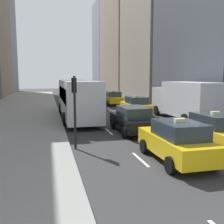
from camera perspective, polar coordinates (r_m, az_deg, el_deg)
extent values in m
cube|color=gray|center=(29.71, -19.48, 0.50)|extent=(8.00, 66.00, 0.15)
cube|color=white|center=(11.59, 6.18, -10.22)|extent=(0.12, 2.00, 0.01)
cube|color=white|center=(17.16, -0.68, -4.27)|extent=(0.12, 2.00, 0.01)
cube|color=white|center=(22.95, -4.08, -1.25)|extent=(0.12, 2.00, 0.01)
cube|color=white|center=(28.83, -6.10, 0.55)|extent=(0.12, 2.00, 0.01)
cube|color=white|center=(34.75, -7.43, 1.74)|extent=(0.12, 2.00, 0.01)
cube|color=white|center=(40.69, -8.38, 2.58)|extent=(0.12, 2.00, 0.01)
cube|color=white|center=(46.64, -9.09, 3.21)|extent=(0.12, 2.00, 0.01)
cube|color=white|center=(52.61, -9.63, 3.69)|extent=(0.12, 2.00, 0.01)
cube|color=white|center=(12.78, 18.21, -8.85)|extent=(0.12, 2.00, 0.01)
cube|color=white|center=(17.99, 8.06, -3.79)|extent=(0.12, 2.00, 0.01)
cube|color=white|center=(23.58, 2.64, -1.00)|extent=(0.12, 2.00, 0.01)
cube|color=white|center=(29.33, -0.67, 0.72)|extent=(0.12, 2.00, 0.01)
cube|color=white|center=(35.16, -2.89, 1.86)|extent=(0.12, 2.00, 0.01)
cube|color=white|center=(41.04, -4.48, 2.68)|extent=(0.12, 2.00, 0.01)
cube|color=white|center=(46.96, -5.67, 3.30)|extent=(0.12, 2.00, 0.01)
cube|color=white|center=(52.89, -6.60, 3.77)|extent=(0.12, 2.00, 0.01)
cube|color=white|center=(19.20, 15.85, -3.29)|extent=(0.12, 2.00, 0.01)
cube|color=white|center=(24.51, 8.93, -0.75)|extent=(0.12, 2.00, 0.01)
cube|color=white|center=(30.08, 4.53, 0.87)|extent=(0.12, 2.00, 0.01)
cube|color=white|center=(35.79, 1.51, 1.97)|extent=(0.12, 2.00, 0.01)
cube|color=white|center=(41.59, -0.67, 2.77)|extent=(0.12, 2.00, 0.01)
cube|color=white|center=(47.43, -2.32, 3.37)|extent=(0.12, 2.00, 0.01)
cube|color=white|center=(53.31, -3.61, 3.84)|extent=(0.12, 2.00, 0.01)
cube|color=gray|center=(43.26, 8.42, 16.11)|extent=(6.00, 14.55, 19.92)
cube|color=gray|center=(60.51, 1.98, 19.86)|extent=(6.00, 18.00, 32.66)
cube|color=gray|center=(74.03, -1.26, 13.99)|extent=(6.00, 11.11, 23.40)
cube|color=yellow|center=(24.80, 5.14, 1.05)|extent=(1.80, 4.40, 0.76)
cube|color=#28333D|center=(24.48, 5.36, 2.60)|extent=(1.58, 2.29, 0.64)
cube|color=#F2E599|center=(24.45, 5.37, 3.52)|extent=(0.44, 0.20, 0.14)
cylinder|color=black|center=(25.86, 2.26, 0.50)|extent=(0.22, 0.66, 0.66)
cylinder|color=black|center=(26.42, 6.02, 0.61)|extent=(0.22, 0.66, 0.66)
cylinder|color=black|center=(23.28, 4.12, -0.32)|extent=(0.22, 0.66, 0.66)
cylinder|color=black|center=(23.89, 8.23, -0.17)|extent=(0.22, 0.66, 0.66)
cube|color=yellow|center=(11.50, 13.70, -6.88)|extent=(1.80, 4.40, 0.76)
cube|color=#28333D|center=(11.12, 14.44, -3.71)|extent=(1.58, 2.29, 0.64)
cube|color=#F2E599|center=(11.05, 14.51, -1.73)|extent=(0.44, 0.20, 0.14)
cylinder|color=black|center=(12.44, 7.01, -7.42)|extent=(0.22, 0.66, 0.66)
cylinder|color=black|center=(13.18, 14.40, -6.76)|extent=(0.22, 0.66, 0.66)
cylinder|color=black|center=(10.05, 12.63, -11.25)|extent=(0.22, 0.66, 0.66)
cylinder|color=black|center=(10.95, 21.24, -10.02)|extent=(0.22, 0.66, 0.66)
cube|color=yellow|center=(33.38, 0.14, 2.78)|extent=(1.80, 4.40, 0.76)
cube|color=#28333D|center=(33.07, 0.25, 3.95)|extent=(1.58, 2.29, 0.64)
cube|color=#F2E599|center=(33.05, 0.25, 4.62)|extent=(0.44, 0.20, 0.14)
cylinder|color=black|center=(34.54, -1.86, 2.31)|extent=(0.22, 0.66, 0.66)
cylinder|color=black|center=(34.95, 1.03, 2.37)|extent=(0.22, 0.66, 0.66)
cylinder|color=black|center=(31.88, -0.84, 1.86)|extent=(0.22, 0.66, 0.66)
cylinder|color=black|center=(32.33, 2.27, 1.94)|extent=(0.22, 0.66, 0.66)
cube|color=yellow|center=(14.27, 20.76, -4.35)|extent=(1.80, 4.40, 0.76)
cube|color=#28333D|center=(13.93, 21.51, -1.74)|extent=(1.58, 2.29, 0.64)
cube|color=#F2E599|center=(13.88, 21.59, -0.15)|extent=(0.44, 0.20, 0.14)
cylinder|color=black|center=(15.01, 14.89, -5.01)|extent=(0.22, 0.66, 0.66)
cylinder|color=black|center=(15.94, 20.60, -4.51)|extent=(0.22, 0.66, 0.66)
cylinder|color=black|center=(12.76, 20.80, -7.49)|extent=(0.22, 0.66, 0.66)
cube|color=black|center=(16.92, 4.34, -2.11)|extent=(1.80, 4.81, 0.72)
cube|color=#28333D|center=(16.55, 4.67, 0.05)|extent=(1.58, 2.50, 0.64)
cylinder|color=black|center=(18.15, 0.16, -2.57)|extent=(0.22, 0.66, 0.66)
cylinder|color=black|center=(18.66, 5.53, -2.33)|extent=(0.22, 0.66, 0.66)
cylinder|color=black|center=(15.33, 2.85, -4.49)|extent=(0.22, 0.66, 0.66)
cylinder|color=black|center=(15.93, 9.08, -4.12)|extent=(0.22, 0.66, 0.66)
cube|color=silver|center=(22.53, -7.63, 3.13)|extent=(2.50, 11.60, 2.90)
cube|color=#28333D|center=(28.22, -8.91, 4.72)|extent=(2.30, 0.12, 1.40)
cube|color=#28333D|center=(22.40, -10.73, 3.94)|extent=(0.08, 9.86, 1.10)
cube|color=yellow|center=(28.19, -8.95, 6.55)|extent=(1.50, 0.10, 0.36)
cylinder|color=black|center=(26.13, -11.16, 0.81)|extent=(0.30, 1.00, 1.00)
cylinder|color=black|center=(26.36, -5.73, 0.97)|extent=(0.30, 1.00, 1.00)
cylinder|color=black|center=(19.42, -10.21, -1.51)|extent=(0.30, 1.00, 1.00)
cylinder|color=black|center=(19.72, -2.94, -1.26)|extent=(0.30, 1.00, 1.00)
cube|color=silver|center=(24.94, 11.95, 2.77)|extent=(2.10, 2.40, 2.10)
cube|color=#28333D|center=(25.95, 10.87, 3.65)|extent=(1.90, 0.10, 0.90)
cube|color=silver|center=(21.22, 16.89, 2.59)|extent=(2.30, 6.00, 2.70)
cylinder|color=black|center=(24.61, 9.68, 0.31)|extent=(0.28, 0.90, 0.90)
cylinder|color=black|center=(25.52, 14.01, 0.45)|extent=(0.28, 0.90, 0.90)
cylinder|color=black|center=(19.78, 15.63, -1.65)|extent=(0.28, 0.90, 0.90)
cylinder|color=black|center=(21.00, 21.11, -1.36)|extent=(0.28, 0.90, 0.90)
cylinder|color=black|center=(12.90, -8.08, -0.23)|extent=(0.12, 0.12, 3.60)
cube|color=black|center=(12.97, -8.27, 5.79)|extent=(0.24, 0.20, 0.72)
sphere|color=red|center=(13.07, -8.34, 6.81)|extent=(0.14, 0.14, 0.14)
sphere|color=#4C3F14|center=(13.08, -8.32, 5.80)|extent=(0.14, 0.14, 0.14)
sphere|color=#198C2D|center=(13.09, -8.30, 4.80)|extent=(0.14, 0.14, 0.14)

